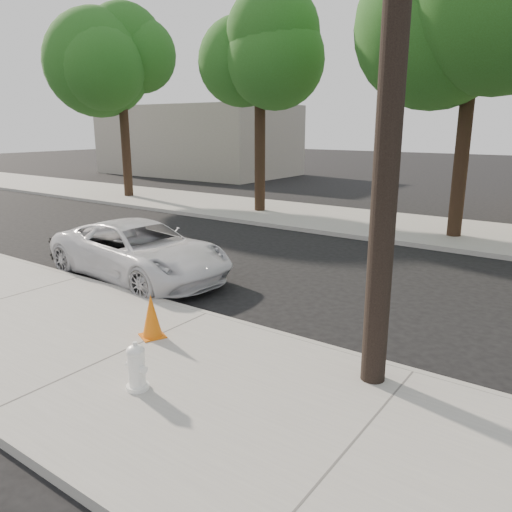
% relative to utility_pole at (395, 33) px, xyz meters
% --- Properties ---
extents(ground, '(120.00, 120.00, 0.00)m').
position_rel_utility_pole_xyz_m(ground, '(-3.60, 2.70, -4.70)').
color(ground, black).
rests_on(ground, ground).
extents(near_sidewalk, '(90.00, 4.40, 0.15)m').
position_rel_utility_pole_xyz_m(near_sidewalk, '(-3.60, -1.60, -4.62)').
color(near_sidewalk, gray).
rests_on(near_sidewalk, ground).
extents(far_sidewalk, '(90.00, 5.00, 0.15)m').
position_rel_utility_pole_xyz_m(far_sidewalk, '(-3.60, 11.20, -4.62)').
color(far_sidewalk, gray).
rests_on(far_sidewalk, ground).
extents(curb_near, '(90.00, 0.12, 0.16)m').
position_rel_utility_pole_xyz_m(curb_near, '(-3.60, 0.60, -4.62)').
color(curb_near, '#9E9B93').
rests_on(curb_near, ground).
extents(building_far, '(14.00, 8.00, 5.00)m').
position_rel_utility_pole_xyz_m(building_far, '(-23.60, 22.70, -2.20)').
color(building_far, gray).
rests_on(building_far, ground).
extents(utility_pole, '(1.40, 0.34, 9.00)m').
position_rel_utility_pole_xyz_m(utility_pole, '(0.00, 0.00, 0.00)').
color(utility_pole, black).
rests_on(utility_pole, near_sidewalk).
extents(tree_a, '(4.65, 4.50, 9.00)m').
position_rel_utility_pole_xyz_m(tree_a, '(-17.40, 10.55, 1.83)').
color(tree_a, black).
rests_on(tree_a, far_sidewalk).
extents(tree_b, '(4.34, 4.20, 8.45)m').
position_rel_utility_pole_xyz_m(tree_b, '(-9.41, 10.76, 1.45)').
color(tree_b, black).
rests_on(tree_b, far_sidewalk).
extents(tree_c, '(4.96, 4.80, 9.55)m').
position_rel_utility_pole_xyz_m(tree_c, '(-1.38, 10.34, 2.21)').
color(tree_c, black).
rests_on(tree_c, far_sidewalk).
extents(police_cruiser, '(5.12, 2.68, 1.38)m').
position_rel_utility_pole_xyz_m(police_cruiser, '(-6.73, 1.74, -4.01)').
color(police_cruiser, silver).
rests_on(police_cruiser, ground).
extents(fire_hydrant, '(0.33, 0.31, 0.65)m').
position_rel_utility_pole_xyz_m(fire_hydrant, '(-2.50, -2.12, -4.24)').
color(fire_hydrant, white).
rests_on(fire_hydrant, near_sidewalk).
extents(traffic_cone, '(0.52, 0.52, 0.76)m').
position_rel_utility_pole_xyz_m(traffic_cone, '(-3.63, -0.79, -4.18)').
color(traffic_cone, orange).
rests_on(traffic_cone, near_sidewalk).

